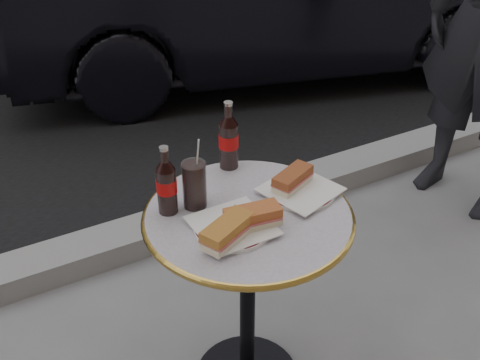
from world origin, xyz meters
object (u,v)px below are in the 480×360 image
cola_bottle_left (166,180)px  cola_glass (194,185)px  plate_right (300,191)px  cola_bottle_right (229,135)px  plate_left (233,228)px  bistro_table (247,305)px

cola_bottle_left → cola_glass: (0.08, -0.01, -0.03)m
plate_right → cola_bottle_left: cola_bottle_left is taller
plate_right → cola_bottle_right: bearing=115.7°
plate_left → plate_right: bearing=12.7°
plate_left → cola_bottle_left: cola_bottle_left is taller
cola_glass → plate_left: bearing=-75.2°
cola_bottle_left → cola_bottle_right: cola_bottle_right is taller
cola_bottle_right → plate_right: bearing=-64.3°
bistro_table → plate_left: (-0.08, -0.04, 0.37)m
cola_bottle_left → cola_bottle_right: (0.27, 0.14, 0.01)m
plate_right → cola_glass: 0.33m
bistro_table → cola_bottle_left: size_ratio=3.39×
bistro_table → cola_bottle_right: (0.07, 0.26, 0.48)m
plate_left → cola_bottle_left: size_ratio=1.02×
cola_bottle_left → cola_bottle_right: size_ratio=0.93×
plate_right → cola_bottle_left: bearing=164.6°
plate_right → cola_bottle_right: 0.29m
plate_right → cola_glass: cola_glass is taller
cola_glass → plate_right: bearing=-17.2°
plate_right → cola_bottle_left: 0.42m
plate_right → cola_glass: (-0.31, 0.10, 0.07)m
cola_bottle_left → cola_bottle_right: 0.30m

